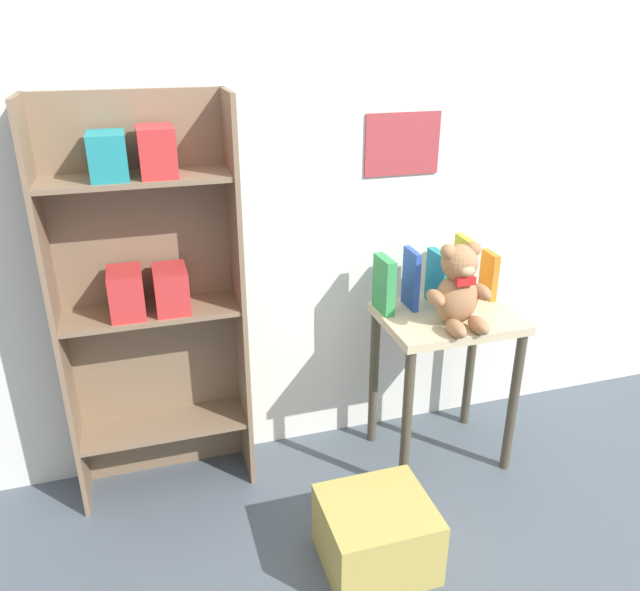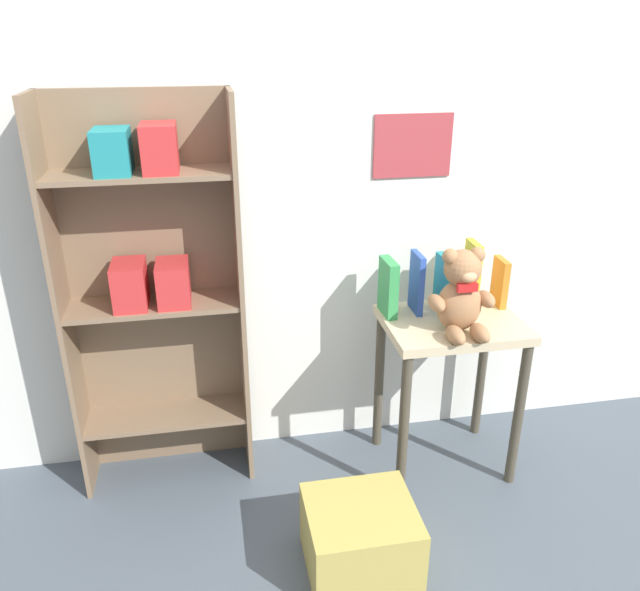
% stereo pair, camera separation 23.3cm
% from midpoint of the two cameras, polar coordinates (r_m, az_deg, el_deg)
% --- Properties ---
extents(wall_back, '(4.80, 0.07, 2.50)m').
position_cam_midpoint_polar(wall_back, '(2.50, 0.75, 12.51)').
color(wall_back, silver).
rests_on(wall_back, ground_plane).
extents(bookshelf_side, '(0.66, 0.24, 1.53)m').
position_cam_midpoint_polar(bookshelf_side, '(2.38, -18.13, 0.54)').
color(bookshelf_side, '#7F664C').
rests_on(bookshelf_side, ground_plane).
extents(display_table, '(0.53, 0.40, 0.67)m').
position_cam_midpoint_polar(display_table, '(2.56, 8.86, -4.46)').
color(display_table, beige).
rests_on(display_table, ground_plane).
extents(teddy_bear, '(0.25, 0.23, 0.32)m').
position_cam_midpoint_polar(teddy_bear, '(2.36, 9.84, 0.55)').
color(teddy_bear, '#A8754C').
rests_on(teddy_bear, display_table).
extents(book_standing_green, '(0.05, 0.14, 0.22)m').
position_cam_midpoint_polar(book_standing_green, '(2.46, 3.20, 0.94)').
color(book_standing_green, '#33934C').
rests_on(book_standing_green, display_table).
extents(book_standing_blue, '(0.02, 0.12, 0.24)m').
position_cam_midpoint_polar(book_standing_blue, '(2.50, 5.70, 1.46)').
color(book_standing_blue, '#2D51B7').
rests_on(book_standing_blue, display_table).
extents(book_standing_teal, '(0.04, 0.15, 0.22)m').
position_cam_midpoint_polar(book_standing_teal, '(2.54, 8.20, 1.48)').
color(book_standing_teal, teal).
rests_on(book_standing_teal, display_table).
extents(book_standing_yellow, '(0.03, 0.12, 0.27)m').
position_cam_midpoint_polar(book_standing_yellow, '(2.60, 10.41, 2.39)').
color(book_standing_yellow, gold).
rests_on(book_standing_yellow, display_table).
extents(book_standing_orange, '(0.03, 0.11, 0.20)m').
position_cam_midpoint_polar(book_standing_orange, '(2.65, 12.79, 1.78)').
color(book_standing_orange, orange).
rests_on(book_standing_orange, display_table).
extents(storage_bin, '(0.37, 0.33, 0.25)m').
position_cam_midpoint_polar(storage_bin, '(2.29, 2.08, -21.05)').
color(storage_bin, tan).
rests_on(storage_bin, ground_plane).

